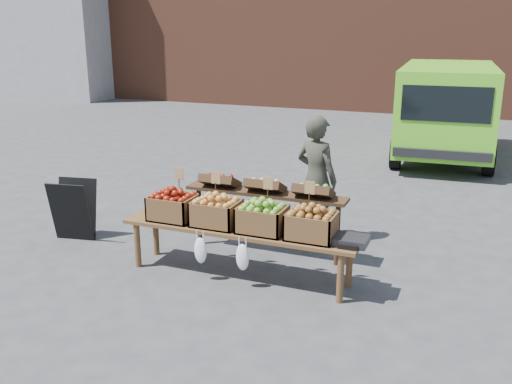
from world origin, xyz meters
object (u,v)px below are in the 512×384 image
at_px(chalkboard_sign, 74,210).
at_px(delivery_van, 446,112).
at_px(crate_red_apples, 262,219).
at_px(crate_russet_pears, 216,213).
at_px(weighing_scale, 351,240).
at_px(crate_green_apples, 311,226).
at_px(crate_golden_apples, 173,208).
at_px(back_table, 265,214).
at_px(vendor, 316,179).
at_px(display_bench, 239,252).

bearing_deg(chalkboard_sign, delivery_van, 48.73).
height_order(chalkboard_sign, crate_red_apples, crate_red_apples).
bearing_deg(delivery_van, crate_russet_pears, -108.20).
xyz_separation_m(delivery_van, weighing_scale, (-0.35, -7.13, -0.35)).
xyz_separation_m(delivery_van, crate_red_apples, (-1.33, -7.13, -0.25)).
distance_m(crate_russet_pears, crate_green_apples, 1.10).
relative_size(delivery_van, crate_golden_apples, 8.59).
bearing_deg(chalkboard_sign, crate_green_apples, -15.02).
relative_size(crate_red_apples, crate_green_apples, 1.00).
xyz_separation_m(back_table, crate_golden_apples, (-0.86, -0.72, 0.19)).
xyz_separation_m(crate_red_apples, weighing_scale, (0.98, 0.00, -0.10)).
xyz_separation_m(crate_golden_apples, crate_red_apples, (1.10, 0.00, 0.00)).
bearing_deg(crate_golden_apples, crate_green_apples, 0.00).
bearing_deg(weighing_scale, crate_russet_pears, 180.00).
xyz_separation_m(chalkboard_sign, back_table, (2.50, 0.47, 0.12)).
height_order(vendor, display_bench, vendor).
distance_m(crate_russet_pears, weighing_scale, 1.53).
bearing_deg(back_table, display_bench, -92.48).
xyz_separation_m(crate_golden_apples, crate_russet_pears, (0.55, 0.00, 0.00)).
distance_m(delivery_van, crate_red_apples, 7.25).
bearing_deg(weighing_scale, crate_golden_apples, 180.00).
bearing_deg(chalkboard_sign, display_bench, -16.48).
bearing_deg(delivery_van, back_table, -107.22).
distance_m(crate_golden_apples, crate_russet_pears, 0.55).
relative_size(crate_russet_pears, crate_red_apples, 1.00).
relative_size(chalkboard_sign, crate_golden_apples, 1.62).
bearing_deg(display_bench, back_table, 87.52).
bearing_deg(crate_green_apples, weighing_scale, 0.00).
bearing_deg(display_bench, weighing_scale, 0.00).
xyz_separation_m(crate_golden_apples, weighing_scale, (2.08, 0.00, -0.10)).
xyz_separation_m(back_table, crate_red_apples, (0.24, -0.72, 0.19)).
distance_m(delivery_van, vendor, 5.80).
relative_size(crate_russet_pears, weighing_scale, 1.47).
distance_m(crate_golden_apples, crate_red_apples, 1.10).
bearing_deg(crate_russet_pears, chalkboard_sign, 173.44).
height_order(vendor, crate_red_apples, vendor).
bearing_deg(crate_green_apples, delivery_van, 83.75).
height_order(display_bench, crate_red_apples, crate_red_apples).
xyz_separation_m(display_bench, weighing_scale, (1.25, 0.00, 0.33)).
bearing_deg(crate_russet_pears, weighing_scale, 0.00).
xyz_separation_m(delivery_van, crate_golden_apples, (-2.43, -7.13, -0.25)).
bearing_deg(display_bench, vendor, 72.52).
bearing_deg(weighing_scale, vendor, 118.80).
relative_size(crate_golden_apples, crate_russet_pears, 1.00).
distance_m(back_table, crate_green_apples, 1.09).
relative_size(crate_golden_apples, crate_red_apples, 1.00).
height_order(vendor, back_table, vendor).
height_order(chalkboard_sign, back_table, back_table).
relative_size(delivery_van, vendor, 2.62).
bearing_deg(crate_red_apples, crate_golden_apples, 180.00).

